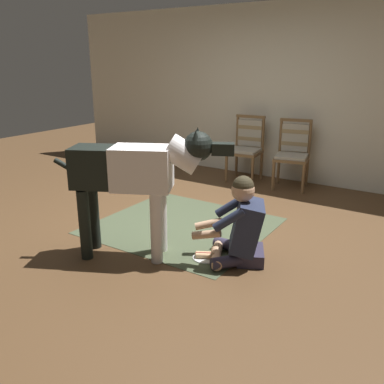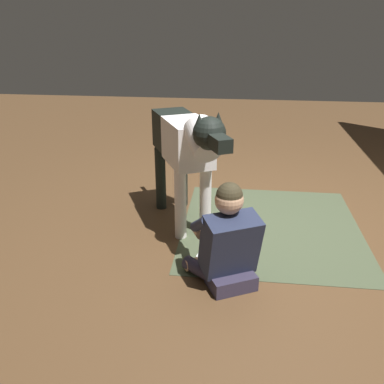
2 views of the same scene
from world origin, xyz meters
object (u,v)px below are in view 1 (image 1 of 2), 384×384
Objects in this scene: dining_chair_right_of_pair at (293,150)px; dining_chair_left_of_pair at (247,145)px; person_sitting_on_floor at (241,227)px; hot_dog_on_plate at (206,256)px; large_dog at (136,173)px.

dining_chair_left_of_pair is at bearing 179.89° from dining_chair_right_of_pair.
person_sitting_on_floor is (1.17, -2.53, -0.21)m from dining_chair_left_of_pair.
dining_chair_left_of_pair is at bearing 114.87° from person_sitting_on_floor.
large_dog is at bearing -153.68° from hot_dog_on_plate.
dining_chair_right_of_pair is 1.20× the size of person_sitting_on_floor.
hot_dog_on_plate is (0.89, -2.67, -0.52)m from dining_chair_left_of_pair.
dining_chair_left_of_pair reaches higher than hot_dog_on_plate.
dining_chair_left_of_pair and dining_chair_right_of_pair have the same top height.
large_dog reaches higher than person_sitting_on_floor.
dining_chair_right_of_pair is (0.73, -0.00, 0.00)m from dining_chair_left_of_pair.
person_sitting_on_floor is 1.07m from large_dog.
dining_chair_right_of_pair reaches higher than person_sitting_on_floor.
dining_chair_left_of_pair is 2.86m from hot_dog_on_plate.
dining_chair_left_of_pair is 1.20× the size of person_sitting_on_floor.
dining_chair_right_of_pair is 2.58m from person_sitting_on_floor.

